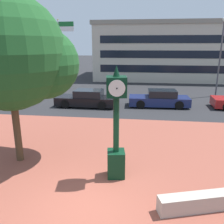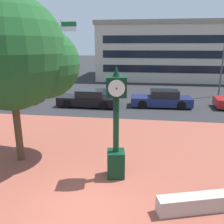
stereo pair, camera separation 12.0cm
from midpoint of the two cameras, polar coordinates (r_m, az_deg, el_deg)
ground_plane at (r=7.49m, az=-6.54°, el=-21.87°), size 200.00×200.00×0.00m
plaza_brick_paving at (r=9.40m, az=-2.87°, el=-13.22°), size 44.00×12.70×0.01m
planter_wall at (r=7.80m, az=23.24°, el=-19.25°), size 3.18×1.31×0.50m
street_clock at (r=8.10m, az=1.41°, el=-4.09°), size 0.74×0.78×3.96m
plaza_tree at (r=9.67m, az=-21.56°, el=12.55°), size 4.56×4.24×6.41m
car_street_mid at (r=21.08m, az=-21.43°, el=3.84°), size 4.04×1.97×1.28m
car_street_far at (r=18.48m, az=12.07°, el=3.03°), size 4.59×1.93×1.28m
car_street_distant at (r=18.28m, az=-5.44°, el=3.17°), size 4.56×1.95×1.28m
flagpole_primary at (r=28.13m, az=-11.30°, el=15.39°), size 1.82×0.14×7.30m
civic_building at (r=36.18m, az=14.62°, el=14.07°), size 20.65×12.91×7.44m
street_lamp_post at (r=23.48m, az=25.54°, el=13.39°), size 0.36×0.36×6.83m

